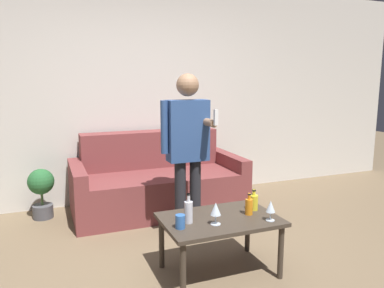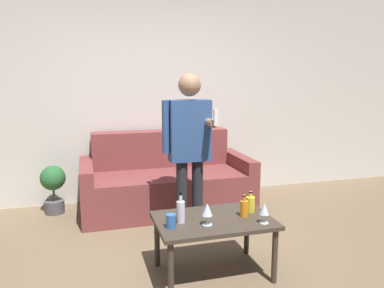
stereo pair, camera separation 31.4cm
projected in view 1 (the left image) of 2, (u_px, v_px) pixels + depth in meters
name	position (u px, v px, depth m)	size (l,w,h in m)	color
ground_plane	(210.00, 283.00, 2.82)	(16.00, 16.00, 0.00)	#756047
wall_back	(137.00, 93.00, 4.64)	(8.00, 0.06, 2.70)	silver
couch	(157.00, 182.00, 4.40)	(1.94, 0.93, 0.89)	brown
coffee_table	(220.00, 224.00, 2.91)	(0.90, 0.60, 0.46)	#3D3328
bottle_orange	(189.00, 211.00, 2.78)	(0.06, 0.06, 0.23)	silver
bottle_green	(249.00, 206.00, 2.96)	(0.06, 0.06, 0.17)	orange
bottle_dark	(254.00, 202.00, 3.06)	(0.07, 0.07, 0.17)	yellow
wine_glass_near	(271.00, 207.00, 2.82)	(0.07, 0.07, 0.16)	silver
wine_glass_far	(216.00, 209.00, 2.75)	(0.08, 0.08, 0.17)	silver
cup_on_table	(180.00, 222.00, 2.69)	(0.07, 0.07, 0.10)	#3366B2
person_standing_front	(187.00, 143.00, 3.49)	(0.45, 0.40, 1.57)	#232328
potted_plant	(41.00, 189.00, 4.09)	(0.28, 0.28, 0.55)	#4C4C51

